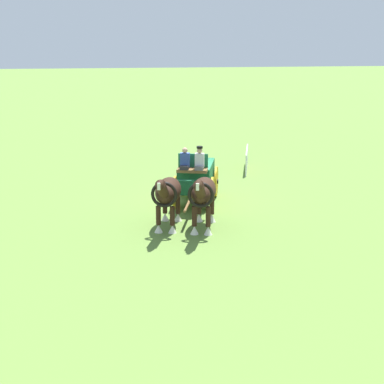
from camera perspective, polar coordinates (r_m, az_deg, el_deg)
name	(u,v)px	position (r m, az deg, el deg)	size (l,w,h in m)	color
ground_plane	(196,202)	(24.84, 0.43, -0.96)	(220.00, 220.00, 0.00)	olive
show_wagon	(196,176)	(24.36, 0.39, 1.59)	(5.54, 2.44, 2.69)	#195B38
draft_horse_near	(203,193)	(20.97, 1.10, -0.13)	(3.11, 1.44, 2.23)	#331E14
draft_horse_off	(168,193)	(21.15, -2.41, -0.11)	(3.00, 1.43, 2.19)	#331E14
sponsor_banner	(247,160)	(30.85, 5.39, 3.19)	(3.20, 0.06, 1.10)	silver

